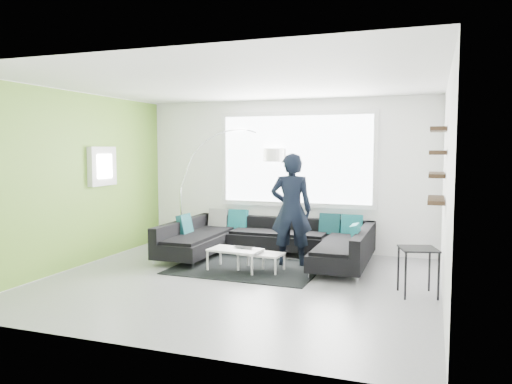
# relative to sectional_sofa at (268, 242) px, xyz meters

# --- Properties ---
(ground) EXTENTS (5.50, 5.50, 0.00)m
(ground) POSITION_rel_sectional_sofa_xyz_m (0.01, -1.42, -0.32)
(ground) COLOR gray
(ground) RESTS_ON ground
(room_shell) EXTENTS (5.54, 5.04, 2.82)m
(room_shell) POSITION_rel_sectional_sofa_xyz_m (0.05, -1.22, 1.49)
(room_shell) COLOR white
(room_shell) RESTS_ON ground
(sectional_sofa) EXTENTS (3.38, 2.10, 0.73)m
(sectional_sofa) POSITION_rel_sectional_sofa_xyz_m (0.00, 0.00, 0.00)
(sectional_sofa) COLOR black
(sectional_sofa) RESTS_ON ground
(rug) EXTENTS (2.30, 1.69, 0.01)m
(rug) POSITION_rel_sectional_sofa_xyz_m (-0.14, -0.62, -0.31)
(rug) COLOR black
(rug) RESTS_ON ground
(coffee_table) EXTENTS (1.09, 0.70, 0.34)m
(coffee_table) POSITION_rel_sectional_sofa_xyz_m (-0.07, -0.75, -0.15)
(coffee_table) COLOR silver
(coffee_table) RESTS_ON ground
(arc_lamp) EXTENTS (2.28, 1.33, 2.27)m
(arc_lamp) POSITION_rel_sectional_sofa_xyz_m (-1.98, 0.65, 0.82)
(arc_lamp) COLOR silver
(arc_lamp) RESTS_ON ground
(side_table) EXTENTS (0.56, 0.56, 0.62)m
(side_table) POSITION_rel_sectional_sofa_xyz_m (2.46, -1.24, -0.01)
(side_table) COLOR black
(side_table) RESTS_ON ground
(person) EXTENTS (0.87, 0.75, 1.82)m
(person) POSITION_rel_sectional_sofa_xyz_m (0.46, -0.17, 0.59)
(person) COLOR black
(person) RESTS_ON ground
(laptop) EXTENTS (0.35, 0.26, 0.02)m
(laptop) POSITION_rel_sectional_sofa_xyz_m (-0.16, -0.75, 0.03)
(laptop) COLOR black
(laptop) RESTS_ON coffee_table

